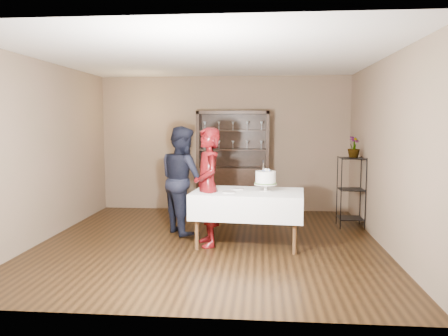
% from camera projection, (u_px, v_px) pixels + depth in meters
% --- Properties ---
extents(floor, '(5.00, 5.00, 0.00)m').
position_uv_depth(floor, '(210.00, 243.00, 6.48)').
color(floor, black).
rests_on(floor, ground).
extents(ceiling, '(5.00, 5.00, 0.00)m').
position_uv_depth(ceiling, '(209.00, 58.00, 6.20)').
color(ceiling, silver).
rests_on(ceiling, back_wall).
extents(back_wall, '(5.00, 0.02, 2.70)m').
position_uv_depth(back_wall, '(224.00, 144.00, 8.82)').
color(back_wall, brown).
rests_on(back_wall, floor).
extents(wall_left, '(0.02, 5.00, 2.70)m').
position_uv_depth(wall_left, '(44.00, 151.00, 6.56)').
color(wall_left, brown).
rests_on(wall_left, floor).
extents(wall_right, '(0.02, 5.00, 2.70)m').
position_uv_depth(wall_right, '(386.00, 153.00, 6.13)').
color(wall_right, brown).
rests_on(wall_right, floor).
extents(china_hutch, '(1.40, 0.48, 2.00)m').
position_uv_depth(china_hutch, '(233.00, 179.00, 8.63)').
color(china_hutch, black).
rests_on(china_hutch, floor).
extents(plant_etagere, '(0.42, 0.42, 1.20)m').
position_uv_depth(plant_etagere, '(351.00, 189.00, 7.41)').
color(plant_etagere, black).
rests_on(plant_etagere, floor).
extents(cake_table, '(1.66, 1.11, 0.79)m').
position_uv_depth(cake_table, '(248.00, 204.00, 6.33)').
color(cake_table, silver).
rests_on(cake_table, floor).
extents(woman, '(0.60, 0.73, 1.71)m').
position_uv_depth(woman, '(208.00, 187.00, 6.28)').
color(woman, '#370605').
rests_on(woman, floor).
extents(man, '(1.02, 1.06, 1.72)m').
position_uv_depth(man, '(183.00, 180.00, 7.02)').
color(man, black).
rests_on(man, floor).
extents(cake, '(0.39, 0.39, 0.45)m').
position_uv_depth(cake, '(266.00, 179.00, 6.32)').
color(cake, white).
rests_on(cake, cake_table).
extents(plate_near, '(0.23, 0.23, 0.01)m').
position_uv_depth(plate_near, '(229.00, 192.00, 6.18)').
color(plate_near, white).
rests_on(plate_near, cake_table).
extents(plate_far, '(0.21, 0.21, 0.01)m').
position_uv_depth(plate_far, '(238.00, 189.00, 6.47)').
color(plate_far, white).
rests_on(plate_far, cake_table).
extents(potted_plant, '(0.28, 0.28, 0.36)m').
position_uv_depth(potted_plant, '(354.00, 147.00, 7.37)').
color(potted_plant, '#4D7538').
rests_on(potted_plant, plant_etagere).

